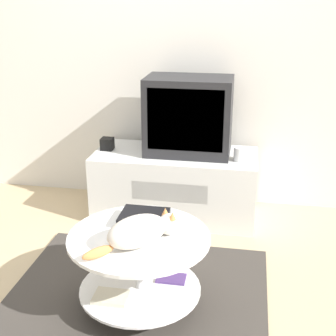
{
  "coord_description": "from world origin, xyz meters",
  "views": [
    {
      "loc": [
        0.55,
        -1.97,
        1.59
      ],
      "look_at": [
        0.09,
        0.6,
        0.61
      ],
      "focal_mm": 50.0,
      "sensor_mm": 36.0,
      "label": 1
    }
  ],
  "objects_px": {
    "speaker": "(107,144)",
    "cat": "(141,231)",
    "dvd_box": "(144,218)",
    "tv": "(189,116)"
  },
  "relations": [
    {
      "from": "speaker",
      "to": "cat",
      "type": "xyz_separation_m",
      "value": [
        0.55,
        -1.25,
        -0.02
      ]
    },
    {
      "from": "dvd_box",
      "to": "tv",
      "type": "bearing_deg",
      "value": 85.29
    },
    {
      "from": "tv",
      "to": "dvd_box",
      "type": "relative_size",
      "value": 2.44
    },
    {
      "from": "tv",
      "to": "cat",
      "type": "bearing_deg",
      "value": -92.44
    },
    {
      "from": "speaker",
      "to": "tv",
      "type": "bearing_deg",
      "value": 3.22
    },
    {
      "from": "speaker",
      "to": "dvd_box",
      "type": "relative_size",
      "value": 0.35
    },
    {
      "from": "dvd_box",
      "to": "cat",
      "type": "height_order",
      "value": "cat"
    },
    {
      "from": "tv",
      "to": "speaker",
      "type": "relative_size",
      "value": 6.87
    },
    {
      "from": "tv",
      "to": "speaker",
      "type": "distance_m",
      "value": 0.65
    },
    {
      "from": "tv",
      "to": "cat",
      "type": "relative_size",
      "value": 1.45
    }
  ]
}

